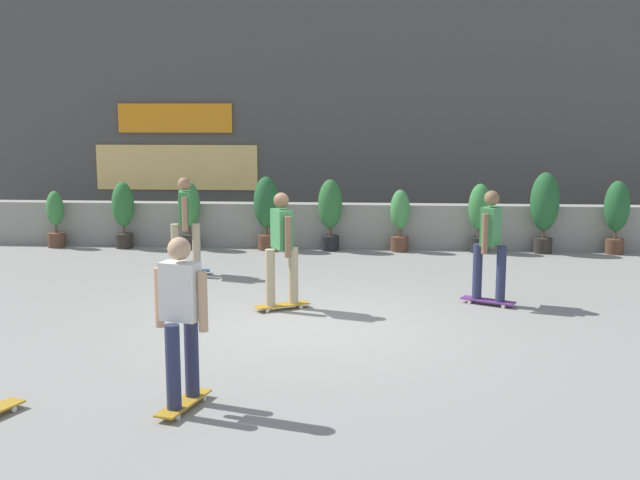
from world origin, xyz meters
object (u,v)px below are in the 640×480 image
at_px(potted_plant_8, 617,212).
at_px(skater_foreground, 181,315).
at_px(potted_plant_0, 55,218).
at_px(potted_plant_2, 189,211).
at_px(skater_mid_plaza, 185,221).
at_px(potted_plant_3, 266,207).
at_px(potted_plant_7, 545,206).
at_px(potted_plant_5, 400,218).
at_px(potted_plant_4, 330,210).
at_px(potted_plant_1, 123,211).
at_px(skater_by_wall_left, 282,245).
at_px(potted_plant_6, 480,213).
at_px(skater_far_right, 490,242).

bearing_deg(potted_plant_8, skater_foreground, -127.41).
xyz_separation_m(potted_plant_0, potted_plant_8, (11.34, -0.00, 0.23)).
relative_size(potted_plant_2, skater_mid_plaza, 0.81).
bearing_deg(potted_plant_8, potted_plant_3, 180.00).
bearing_deg(skater_mid_plaza, potted_plant_7, 20.82).
xyz_separation_m(potted_plant_5, potted_plant_7, (2.85, 0.00, 0.27)).
relative_size(potted_plant_3, potted_plant_4, 1.03).
bearing_deg(potted_plant_0, skater_mid_plaza, -37.16).
bearing_deg(potted_plant_4, potted_plant_0, 180.00).
xyz_separation_m(potted_plant_1, potted_plant_3, (2.96, -0.00, 0.09)).
xyz_separation_m(potted_plant_8, skater_by_wall_left, (-6.09, -4.78, 0.10)).
bearing_deg(potted_plant_8, skater_mid_plaza, -162.58).
relative_size(potted_plant_6, skater_foreground, 0.81).
bearing_deg(potted_plant_7, potted_plant_8, -0.00).
bearing_deg(potted_plant_3, potted_plant_7, 0.00).
xyz_separation_m(potted_plant_0, potted_plant_5, (7.09, 0.00, 0.07)).
height_order(potted_plant_1, potted_plant_3, potted_plant_3).
bearing_deg(skater_mid_plaza, potted_plant_4, 46.76).
distance_m(potted_plant_0, potted_plant_2, 2.81).
bearing_deg(potted_plant_0, potted_plant_1, 0.00).
xyz_separation_m(potted_plant_4, potted_plant_8, (5.65, -0.00, 0.01)).
distance_m(potted_plant_5, skater_far_right, 4.47).
distance_m(potted_plant_5, skater_foreground, 8.97).
height_order(potted_plant_1, potted_plant_6, potted_plant_6).
distance_m(potted_plant_0, skater_mid_plaza, 4.18).
relative_size(skater_foreground, skater_far_right, 1.00).
relative_size(potted_plant_5, skater_far_right, 0.73).
relative_size(skater_far_right, skater_by_wall_left, 1.00).
xyz_separation_m(potted_plant_1, skater_far_right, (6.82, -4.31, 0.17)).
distance_m(potted_plant_4, skater_foreground, 8.70).
relative_size(potted_plant_1, skater_foreground, 0.81).
relative_size(potted_plant_7, potted_plant_8, 1.11).
xyz_separation_m(potted_plant_2, skater_far_right, (5.45, -4.31, 0.16)).
xyz_separation_m(potted_plant_0, potted_plant_1, (1.43, 0.00, 0.17)).
height_order(potted_plant_3, skater_far_right, skater_far_right).
bearing_deg(potted_plant_8, skater_far_right, -125.60).
bearing_deg(potted_plant_2, skater_far_right, -38.32).
relative_size(potted_plant_1, potted_plant_3, 0.92).
xyz_separation_m(potted_plant_3, skater_mid_plaza, (-1.07, -2.52, 0.07)).
distance_m(potted_plant_2, potted_plant_6, 5.87).
bearing_deg(potted_plant_8, potted_plant_0, 180.00).
bearing_deg(potted_plant_1, potted_plant_4, 0.00).
distance_m(potted_plant_8, skater_by_wall_left, 7.74).
height_order(potted_plant_6, potted_plant_8, potted_plant_8).
bearing_deg(potted_plant_6, potted_plant_5, 180.00).
bearing_deg(skater_far_right, potted_plant_6, 84.47).
xyz_separation_m(potted_plant_2, skater_by_wall_left, (2.44, -4.78, 0.16)).
relative_size(potted_plant_8, skater_far_right, 0.86).
bearing_deg(potted_plant_4, skater_foreground, -96.34).
bearing_deg(potted_plant_2, skater_by_wall_left, -62.94).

